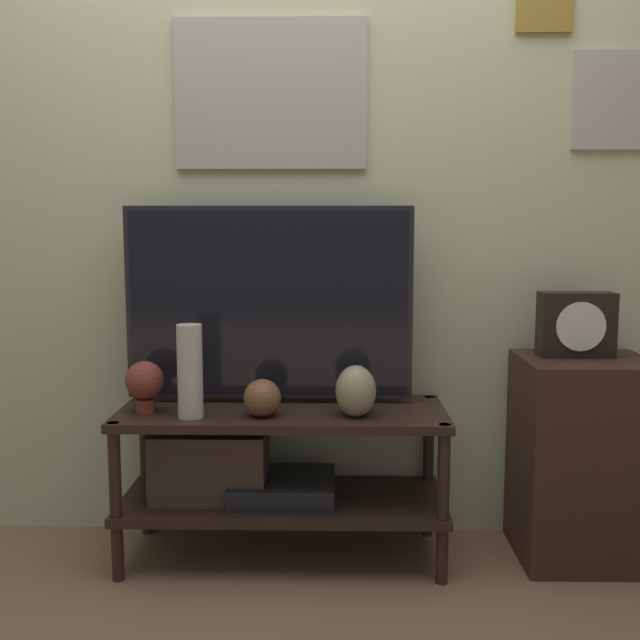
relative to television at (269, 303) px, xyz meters
The scene contains 10 objects.
ground_plane 0.96m from the television, 81.97° to the right, with size 12.00×12.00×0.00m, color #846647.
wall_back 0.50m from the television, 72.94° to the left, with size 6.40×0.08×2.70m.
media_console 0.56m from the television, 112.13° to the right, with size 1.12×0.44×0.53m.
television is the anchor object (origin of this frame).
vase_urn_stoneware 0.45m from the television, 32.84° to the right, with size 0.13×0.14×0.17m.
vase_round_glass 0.36m from the television, 92.26° to the right, with size 0.13×0.13×0.13m.
vase_tall_ceramic 0.38m from the television, 138.14° to the right, with size 0.08×0.08×0.31m.
decorative_bust 0.50m from the television, 159.32° to the right, with size 0.13×0.13×0.18m.
side_table 1.22m from the television, ahead, with size 0.44×0.40×0.71m.
mantel_clock 1.07m from the television, ahead, with size 0.25×0.11×0.22m.
Camera 1 is at (0.18, -2.25, 1.16)m, focal length 42.00 mm.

